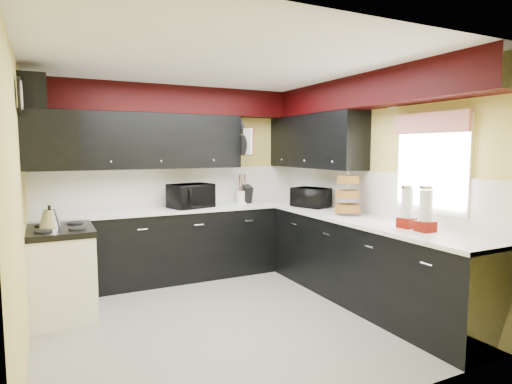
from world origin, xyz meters
TOP-DOWN VIEW (x-y plane):
  - ground at (0.00, 0.00)m, footprint 3.60×3.60m
  - wall_back at (0.00, 1.80)m, footprint 3.60×0.06m
  - wall_right at (1.80, 0.00)m, footprint 0.06×3.60m
  - wall_left at (-1.80, 0.00)m, footprint 0.06×3.60m
  - ceiling at (0.00, 0.00)m, footprint 3.60×3.60m
  - cab_back at (0.00, 1.50)m, footprint 3.60×0.60m
  - cab_right at (1.50, -0.30)m, footprint 0.60×3.00m
  - counter_back at (0.00, 1.50)m, footprint 3.62×0.64m
  - counter_right at (1.50, -0.30)m, footprint 0.64×3.02m
  - splash_back at (0.00, 1.79)m, footprint 3.60×0.02m
  - splash_right at (1.79, 0.00)m, footprint 0.02×3.60m
  - upper_back at (-0.50, 1.62)m, footprint 2.60×0.35m
  - upper_right at (1.62, 0.90)m, footprint 0.35×1.80m
  - soffit_back at (0.00, 1.62)m, footprint 3.60×0.36m
  - soffit_right at (1.62, -0.18)m, footprint 0.36×3.24m
  - stove at (-1.50, 0.75)m, footprint 0.60×0.75m
  - cooktop at (-1.50, 0.75)m, footprint 0.62×0.77m
  - hood at (-1.55, 0.75)m, footprint 0.50×0.78m
  - hood_duct at (-1.68, 0.75)m, footprint 0.24×0.40m
  - window at (1.79, -0.90)m, footprint 0.03×0.86m
  - valance at (1.73, -0.90)m, footprint 0.04×0.88m
  - pan_top at (0.82, 1.55)m, footprint 0.03×0.22m
  - pan_mid at (0.82, 1.42)m, footprint 0.03×0.28m
  - pan_low at (0.82, 1.68)m, footprint 0.03×0.24m
  - cut_board at (0.83, 1.30)m, footprint 0.03×0.26m
  - baskets at (1.52, 0.05)m, footprint 0.27×0.27m
  - clock at (-1.77, 0.25)m, footprint 0.03×0.30m
  - deco_plate at (1.77, -0.35)m, footprint 0.03×0.24m
  - toaster_oven at (0.09, 1.45)m, footprint 0.63×0.57m
  - microwave at (1.51, 0.79)m, footprint 0.45×0.54m
  - utensil_crock at (0.87, 1.56)m, footprint 0.21×0.21m
  - knife_block at (0.92, 1.53)m, footprint 0.11×0.16m
  - kettle at (-1.59, 0.77)m, footprint 0.26×0.26m
  - dispenser_a at (1.52, -1.08)m, footprint 0.17×0.17m
  - dispenser_b at (1.51, -0.87)m, footprint 0.16×0.16m

SIDE VIEW (x-z plane):
  - ground at x=0.00m, z-range 0.00..0.00m
  - stove at x=-1.50m, z-range 0.00..0.86m
  - cab_back at x=0.00m, z-range 0.00..0.90m
  - cab_right at x=1.50m, z-range 0.00..0.90m
  - cooktop at x=-1.50m, z-range 0.86..0.92m
  - counter_back at x=0.00m, z-range 0.90..0.94m
  - counter_right at x=1.50m, z-range 0.90..0.94m
  - kettle at x=-1.59m, z-range 0.92..1.10m
  - utensil_crock at x=0.87m, z-range 0.94..1.12m
  - knife_block at x=0.92m, z-range 0.94..1.19m
  - microwave at x=1.51m, z-range 0.94..1.20m
  - toaster_oven at x=0.09m, z-range 0.94..1.25m
  - dispenser_b at x=1.51m, z-range 0.94..1.33m
  - dispenser_a at x=1.52m, z-range 0.94..1.34m
  - baskets at x=1.52m, z-range 0.93..1.43m
  - splash_back at x=0.00m, z-range 0.94..1.44m
  - splash_right at x=1.79m, z-range 0.94..1.44m
  - wall_back at x=0.00m, z-range 0.00..2.50m
  - wall_right at x=1.80m, z-range 0.00..2.50m
  - wall_left at x=-1.80m, z-range 0.00..2.50m
  - window at x=1.79m, z-range 1.07..2.03m
  - pan_low at x=0.82m, z-range 1.51..1.93m
  - pan_mid at x=0.82m, z-range 1.52..1.98m
  - hood at x=-1.55m, z-range 1.50..2.06m
  - upper_back at x=-0.50m, z-range 1.45..2.15m
  - upper_right at x=1.62m, z-range 1.45..2.15m
  - cut_board at x=0.83m, z-range 1.62..1.98m
  - valance at x=1.73m, z-range 1.85..2.05m
  - pan_top at x=0.82m, z-range 1.80..2.20m
  - clock at x=-1.77m, z-range 2.00..2.30m
  - hood_duct at x=-1.68m, z-range 2.00..2.40m
  - deco_plate at x=1.77m, z-range 2.13..2.37m
  - soffit_back at x=0.00m, z-range 2.15..2.50m
  - soffit_right at x=1.62m, z-range 2.15..2.50m
  - ceiling at x=0.00m, z-range 2.47..2.53m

